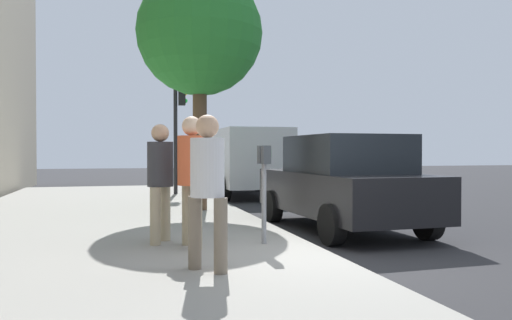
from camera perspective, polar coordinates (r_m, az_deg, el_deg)
name	(u,v)px	position (r m, az deg, el deg)	size (l,w,h in m)	color
ground_plane	(324,260)	(7.19, 7.56, -10.90)	(80.00, 80.00, 0.00)	#2B2B2D
sidewalk_slab	(93,267)	(6.66, -17.54, -11.25)	(28.00, 6.00, 0.15)	gray
parking_meter	(264,173)	(7.40, 0.89, -1.46)	(0.36, 0.12, 1.41)	gray
pedestrian_at_meter	(192,170)	(7.17, -7.12, -1.05)	(0.54, 0.39, 1.81)	tan
pedestrian_bystander	(207,180)	(5.72, -5.40, -2.17)	(0.44, 0.39, 1.73)	#726656
parking_officer	(160,173)	(7.59, -10.54, -1.47)	(0.48, 0.38, 1.72)	tan
parked_sedan_near	(343,183)	(9.76, 9.59, -2.48)	(4.46, 2.09, 1.77)	black
parked_van_far	(244,158)	(17.18, -1.34, 0.22)	(5.23, 2.19, 2.18)	silver
street_tree	(200,34)	(12.06, -6.25, 13.67)	(2.84, 2.84, 5.44)	brown
traffic_signal	(179,116)	(16.29, -8.54, 4.81)	(0.24, 0.44, 3.60)	black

